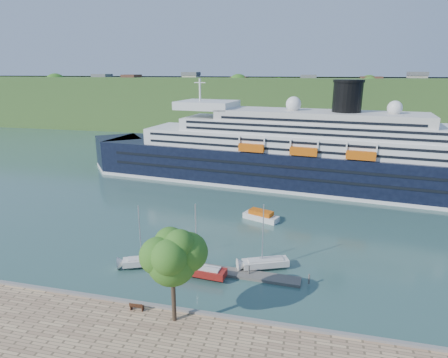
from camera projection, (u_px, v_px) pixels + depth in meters
ground at (178, 317)px, 42.67m from camera, size 400.00×400.00×0.00m
far_hillside at (285, 104)px, 174.70m from camera, size 400.00×50.00×24.00m
quay_coping at (177, 309)px, 42.16m from camera, size 220.00×0.50×0.30m
cruise_ship at (292, 134)px, 88.84m from camera, size 113.38×28.60×25.21m
park_bench at (137, 306)px, 42.11m from camera, size 1.69×0.77×1.06m
promenade_tree at (173, 272)px, 38.95m from camera, size 6.99×6.99×11.58m
floating_pontoon at (235, 273)px, 51.50m from camera, size 18.07×2.91×0.40m
sailboat_white_near at (144, 238)px, 52.25m from camera, size 7.09×4.49×8.91m
sailboat_red at (200, 244)px, 49.33m from camera, size 7.94×2.79×10.06m
sailboat_white_far at (266, 239)px, 51.66m from camera, size 7.41×4.67×9.30m
tender_launch at (261, 215)px, 70.09m from camera, size 7.12×4.53×1.86m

